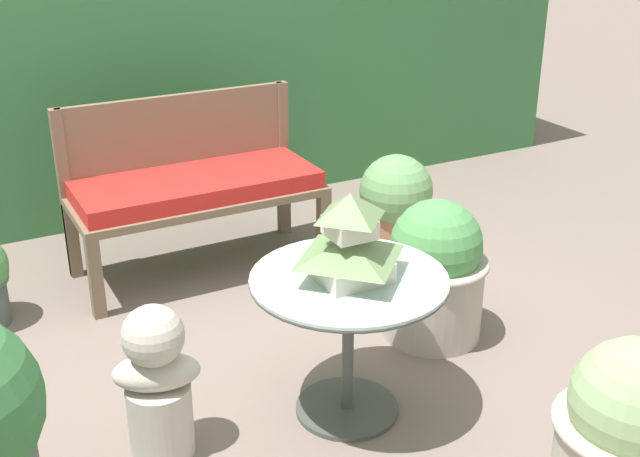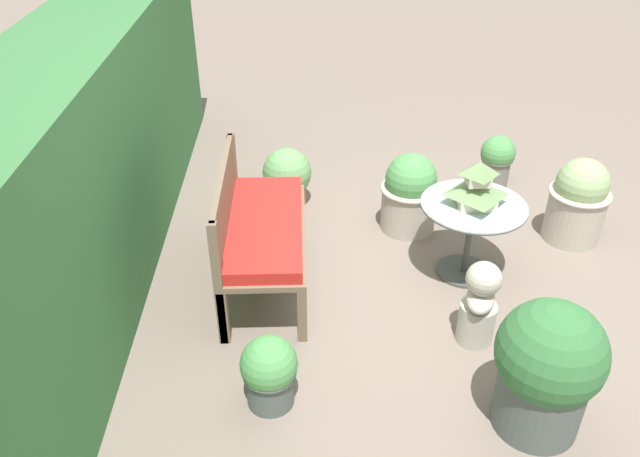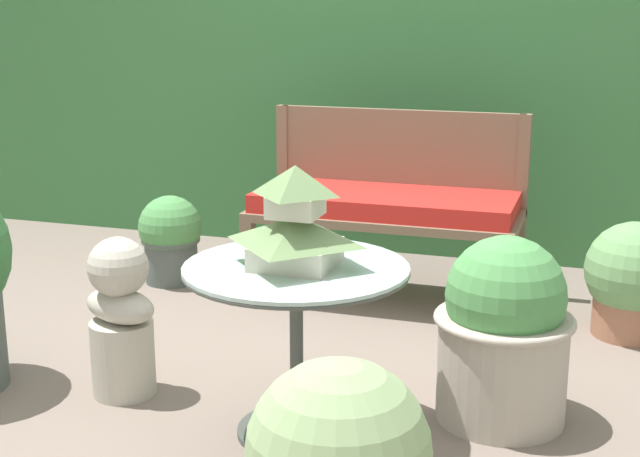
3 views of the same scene
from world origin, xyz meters
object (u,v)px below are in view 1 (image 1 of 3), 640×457
(pagoda_birdhouse, at_px, (350,242))
(potted_plant_path_edge, at_px, (396,198))
(garden_bench, at_px, (197,191))
(potted_plant_table_near, at_px, (435,272))
(patio_table, at_px, (349,307))
(garden_bust, at_px, (157,383))
(potted_plant_bench_right, at_px, (628,445))

(pagoda_birdhouse, relative_size, potted_plant_path_edge, 0.67)
(garden_bench, xyz_separation_m, potted_plant_table_near, (0.69, -1.11, -0.13))
(patio_table, distance_m, potted_plant_table_near, 0.72)
(patio_table, bearing_deg, garden_bench, 92.59)
(potted_plant_table_near, xyz_separation_m, potted_plant_path_edge, (0.43, 0.98, -0.07))
(patio_table, bearing_deg, pagoda_birdhouse, 90.00)
(garden_bench, bearing_deg, patio_table, -87.41)
(garden_bench, distance_m, garden_bust, 1.49)
(garden_bench, distance_m, potted_plant_bench_right, 2.43)
(patio_table, distance_m, pagoda_birdhouse, 0.26)
(patio_table, height_order, potted_plant_bench_right, potted_plant_bench_right)
(garden_bust, xyz_separation_m, potted_plant_path_edge, (1.77, 1.20, -0.05))
(pagoda_birdhouse, distance_m, potted_plant_bench_right, 1.11)
(garden_bench, relative_size, potted_plant_bench_right, 1.85)
(garden_bench, height_order, potted_plant_path_edge, garden_bench)
(garden_bust, height_order, potted_plant_table_near, potted_plant_table_near)
(potted_plant_table_near, height_order, potted_plant_bench_right, potted_plant_bench_right)
(potted_plant_table_near, bearing_deg, garden_bust, -170.47)
(patio_table, relative_size, potted_plant_table_near, 1.13)
(garden_bust, bearing_deg, potted_plant_path_edge, 53.50)
(potted_plant_table_near, distance_m, potted_plant_path_edge, 1.07)
(garden_bench, xyz_separation_m, pagoda_birdhouse, (0.06, -1.43, 0.28))
(garden_bench, distance_m, potted_plant_path_edge, 1.15)
(patio_table, relative_size, potted_plant_bench_right, 1.06)
(potted_plant_bench_right, bearing_deg, potted_plant_table_near, 81.16)
(pagoda_birdhouse, height_order, potted_plant_bench_right, pagoda_birdhouse)
(garden_bust, relative_size, potted_plant_table_near, 0.91)
(pagoda_birdhouse, height_order, potted_plant_path_edge, pagoda_birdhouse)
(pagoda_birdhouse, xyz_separation_m, potted_plant_table_near, (0.63, 0.32, -0.41))
(pagoda_birdhouse, bearing_deg, potted_plant_table_near, 27.29)
(patio_table, bearing_deg, garden_bust, 171.99)
(garden_bench, relative_size, patio_table, 1.74)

